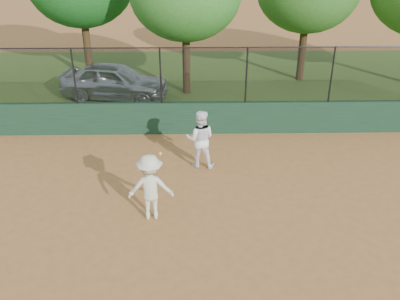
{
  "coord_description": "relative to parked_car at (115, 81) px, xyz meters",
  "views": [
    {
      "loc": [
        0.58,
        -9.04,
        6.86
      ],
      "look_at": [
        0.8,
        2.2,
        1.2
      ],
      "focal_mm": 40.0,
      "sensor_mm": 36.0,
      "label": 1
    }
  ],
  "objects": [
    {
      "name": "parked_car",
      "position": [
        0.0,
        0.0,
        0.0
      ],
      "size": [
        4.94,
        2.76,
        1.59
      ],
      "primitive_type": "imported",
      "rotation": [
        0.0,
        0.0,
        1.37
      ],
      "color": "#A5ABAF",
      "rests_on": "ground"
    },
    {
      "name": "back_wall",
      "position": [
        2.8,
        -3.8,
        -0.19
      ],
      "size": [
        26.0,
        0.2,
        1.2
      ],
      "primitive_type": "cube",
      "color": "#1B3D26",
      "rests_on": "ground"
    },
    {
      "name": "ground",
      "position": [
        2.8,
        -9.8,
        -0.79
      ],
      "size": [
        80.0,
        80.0,
        0.0
      ],
      "primitive_type": "plane",
      "color": "#A86836",
      "rests_on": "ground"
    },
    {
      "name": "player_second",
      "position": [
        3.63,
        -6.32,
        0.14
      ],
      "size": [
        0.97,
        0.78,
        1.88
      ],
      "primitive_type": "imported",
      "rotation": [
        0.0,
        0.0,
        3.06
      ],
      "color": "white",
      "rests_on": "ground"
    },
    {
      "name": "fence_assembly",
      "position": [
        2.77,
        -3.8,
        1.44
      ],
      "size": [
        26.0,
        0.06,
        2.0
      ],
      "color": "black",
      "rests_on": "back_wall"
    },
    {
      "name": "grass_strip",
      "position": [
        2.8,
        2.2,
        -0.79
      ],
      "size": [
        36.0,
        12.0,
        0.01
      ],
      "primitive_type": "cube",
      "color": "#36551A",
      "rests_on": "ground"
    },
    {
      "name": "player_main",
      "position": [
        2.31,
        -9.1,
        0.11
      ],
      "size": [
        1.19,
        0.72,
        2.0
      ],
      "color": "beige",
      "rests_on": "ground"
    }
  ]
}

